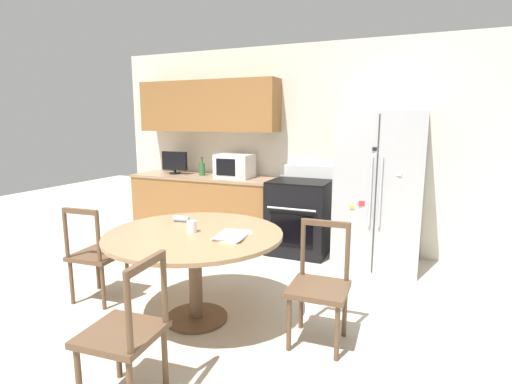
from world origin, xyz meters
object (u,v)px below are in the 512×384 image
Objects in this scene: refrigerator at (380,190)px; dining_chair_right at (320,287)px; microwave at (235,166)px; dining_chair_left at (96,255)px; counter_bottle at (202,169)px; countertop_tv at (175,162)px; dining_chair_near at (126,334)px; candle_glass at (192,227)px; oven_range at (300,216)px.

refrigerator reaches higher than dining_chair_right.
dining_chair_right is (1.67, -1.97, -0.62)m from microwave.
dining_chair_left is at bearing -138.38° from refrigerator.
dining_chair_left is (0.12, -2.10, -0.56)m from counter_bottle.
microwave is 1.19× the size of countertop_tv.
countertop_tv is 0.44× the size of dining_chair_near.
dining_chair_near is 1.00× the size of dining_chair_left.
counter_bottle is 2.17m from dining_chair_left.
microwave is 2.15m from candle_glass.
counter_bottle is at bearing 18.44° from dining_chair_near.
counter_bottle reaches higher than dining_chair_near.
dining_chair_left is (-1.19, 0.97, 0.00)m from dining_chair_near.
candle_glass is (1.00, 0.05, 0.36)m from dining_chair_left.
oven_range is 2.44m from dining_chair_left.
microwave is 3.23m from dining_chair_near.
dining_chair_near is at bearing -44.14° from dining_chair_left.
dining_chair_near is at bearing -109.61° from refrigerator.
oven_range reaches higher than dining_chair_near.
refrigerator is at bearing -3.71° from oven_range.
dining_chair_near reaches higher than candle_glass.
oven_range is 1.52m from counter_bottle.
dining_chair_left is at bearing -100.31° from microwave.
candle_glass is at bearing -2.21° from dining_chair_left.
dining_chair_near is 1.10m from candle_glass.
refrigerator is at bearing -98.34° from dining_chair_right.
microwave is (-0.92, 0.03, 0.59)m from oven_range.
counter_bottle is (-0.50, 0.01, -0.06)m from microwave.
candle_glass is at bearing -61.19° from counter_bottle.
microwave is at bearing -1.04° from counter_bottle.
countertop_tv is at bearing -39.31° from dining_chair_right.
candle_glass is at bearing -98.38° from oven_range.
dining_chair_right is (2.17, -1.98, -0.56)m from counter_bottle.
counter_bottle is (-2.37, 0.10, 0.12)m from refrigerator.
oven_range is 1.20× the size of dining_chair_left.
dining_chair_left is (-1.30, -2.06, -0.03)m from oven_range.
dining_chair_near is at bearing -60.15° from countertop_tv.
oven_range is 3.03m from dining_chair_near.
countertop_tv is at bearing -179.02° from counter_bottle.
refrigerator reaches higher than countertop_tv.
countertop_tv is 3.59m from dining_chair_near.
oven_range is 2.06m from candle_glass.
refrigerator is at bearing 36.70° from dining_chair_left.
microwave reaches higher than dining_chair_near.
microwave is at bearing 177.23° from refrigerator.
dining_chair_right is (-0.20, -1.88, -0.44)m from refrigerator.
refrigerator reaches higher than dining_chair_near.
dining_chair_left is at bearing -122.27° from oven_range.
oven_range reaches higher than candle_glass.
oven_range is 2.30× the size of microwave.
refrigerator is 1.62× the size of oven_range.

